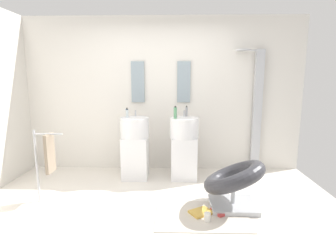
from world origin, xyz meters
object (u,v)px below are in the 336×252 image
Objects in this scene: shower_column at (256,109)px; towel_rack at (48,155)px; pedestal_sink_right at (184,147)px; soap_bottle_green at (175,113)px; coffee_mug at (207,217)px; lounge_chair at (234,181)px; soap_bottle_grey at (186,112)px; soap_bottle_clear at (127,114)px; pedestal_sink_left at (135,146)px; soap_bottle_blue at (127,113)px; magazine_red at (222,211)px; magazine_ochre at (201,212)px.

shower_column is 3.29m from towel_rack.
soap_bottle_green is at bearing -151.68° from pedestal_sink_right.
shower_column is 21.79× the size of coffee_mug.
lounge_chair is 1.46m from soap_bottle_grey.
towel_rack is 2.11m from coffee_mug.
shower_column is at bearing 11.57° from soap_bottle_clear.
pedestal_sink_left is 1.04× the size of lounge_chair.
shower_column is at bearing 19.60° from soap_bottle_green.
soap_bottle_grey reaches higher than soap_bottle_clear.
towel_rack is (-0.98, -0.90, 0.11)m from pedestal_sink_left.
shower_column reaches higher than soap_bottle_blue.
pedestal_sink_left is 6.33× the size of soap_bottle_grey.
magazine_red is at bearing 46.06° from coffee_mug.
shower_column is at bearing 60.47° from coffee_mug.
soap_bottle_clear is at bearing 175.88° from soap_bottle_green.
pedestal_sink_left is 0.55m from soap_bottle_blue.
lounge_chair is 7.30× the size of soap_bottle_clear.
soap_bottle_clear is 0.94m from soap_bottle_grey.
lounge_chair is at bearing -114.55° from shower_column.
pedestal_sink_right is at bearing -161.48° from shower_column.
magazine_ochre is 0.26m from magazine_red.
lounge_chair is at bearing -2.46° from towel_rack.
soap_bottle_grey is (0.18, 0.23, -0.01)m from soap_bottle_green.
towel_rack is at bearing -149.59° from soap_bottle_grey.
soap_bottle_blue is at bearing 100.55° from soap_bottle_clear.
towel_rack is 10.10× the size of coffee_mug.
soap_bottle_clear is at bearing -168.52° from pedestal_sink_left.
pedestal_sink_left is 0.78m from pedestal_sink_right.
pedestal_sink_right is (0.78, 0.00, 0.00)m from pedestal_sink_left.
pedestal_sink_left is 1.60m from magazine_ochre.
pedestal_sink_right is at bearing -104.01° from soap_bottle_grey.
magazine_ochre is at bearing -74.43° from soap_bottle_green.
towel_rack reaches higher than lounge_chair.
shower_column is 9.48× the size of magazine_red.
towel_rack is 6.69× the size of soap_bottle_blue.
soap_bottle_green reaches higher than towel_rack.
shower_column is at bearing 24.38° from magazine_ochre.
soap_bottle_clear is at bearing -178.55° from pedestal_sink_right.
towel_rack is at bearing 177.54° from lounge_chair.
lounge_chair is 4.17× the size of magazine_ochre.
towel_rack reaches higher than magazine_red.
magazine_red is at bearing -62.40° from soap_bottle_green.
magazine_ochre is 1.87m from soap_bottle_clear.
soap_bottle_grey is (-0.38, 1.31, 1.03)m from magazine_red.
pedestal_sink_right is 11.47× the size of coffee_mug.
soap_bottle_green reaches higher than soap_bottle_blue.
soap_bottle_green reaches higher than soap_bottle_grey.
magazine_ochre is at bearing -155.76° from lounge_chair.
coffee_mug is at bearing -53.52° from pedestal_sink_left.
magazine_red is 2.30× the size of coffee_mug.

